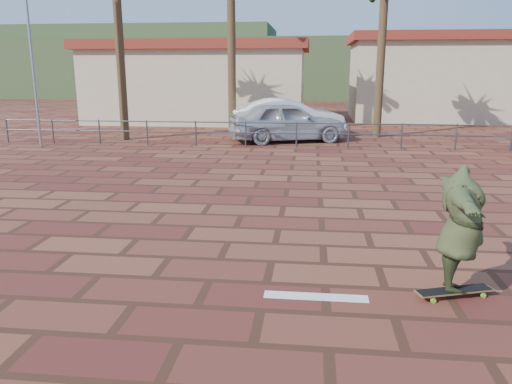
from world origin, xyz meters
TOP-DOWN VIEW (x-y plane):
  - ground at (0.00, 0.00)m, footprint 120.00×120.00m
  - paint_stripe at (0.70, -1.20)m, footprint 1.40×0.22m
  - guardrail at (0.00, 12.00)m, footprint 24.06×0.06m
  - flagpole at (-9.87, 11.00)m, footprint 1.30×0.10m
  - building_west at (-6.00, 22.00)m, footprint 12.60×7.60m
  - building_east at (8.00, 24.00)m, footprint 10.60×6.60m
  - hill_front at (0.00, 50.00)m, footprint 70.00×18.00m
  - hill_back at (-22.00, 56.00)m, footprint 35.00×14.00m
  - longboard at (2.55, -0.99)m, footprint 1.09×0.56m
  - skateboarder at (2.55, -0.99)m, footprint 0.75×2.14m
  - car_silver at (-0.43, 13.63)m, footprint 5.25×3.42m
  - car_white at (-0.53, 15.54)m, footprint 5.40×2.95m

SIDE VIEW (x-z plane):
  - ground at x=0.00m, z-range 0.00..0.00m
  - paint_stripe at x=0.70m, z-range 0.00..0.01m
  - longboard at x=2.55m, z-range 0.03..0.14m
  - guardrail at x=0.00m, z-range 0.18..1.18m
  - car_silver at x=-0.43m, z-range 0.00..1.66m
  - car_white at x=-0.53m, z-range 0.00..1.69m
  - skateboarder at x=2.55m, z-range 0.11..1.81m
  - building_west at x=-6.00m, z-range 0.03..4.53m
  - building_east at x=8.00m, z-range 0.04..5.04m
  - hill_front at x=0.00m, z-range 0.00..6.00m
  - hill_back at x=-22.00m, z-range 0.00..8.00m
  - flagpole at x=-9.87m, z-range 0.64..8.64m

